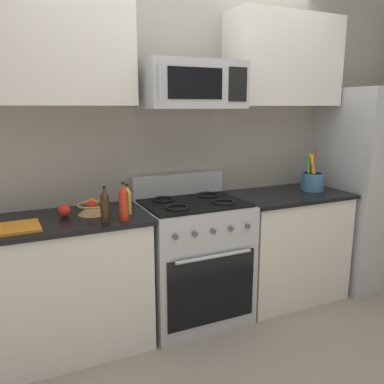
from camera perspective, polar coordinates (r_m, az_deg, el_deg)
The scene contains 16 objects.
ground_plane at distance 2.73m, azimuth 6.85°, elevation -23.95°, with size 16.00×16.00×0.00m, color gray.
wall_back at distance 3.17m, azimuth -2.73°, elevation 6.64°, with size 8.00×0.10×2.60m, color #9E998E.
counter_left at distance 2.81m, azimuth -17.41°, elevation -12.60°, with size 1.05×0.61×0.91m.
range_oven at distance 3.03m, azimuth 0.16°, elevation -9.75°, with size 0.76×0.66×1.09m.
counter_right at distance 3.47m, azimuth 13.46°, elevation -7.48°, with size 0.97×0.61×0.91m.
refrigerator at distance 3.96m, azimuth 24.15°, elevation 0.61°, with size 0.78×0.72×1.77m.
microwave at distance 2.84m, azimuth -0.06°, elevation 15.27°, with size 0.70×0.44×0.32m.
upper_cabinets_left at distance 2.74m, azimuth -20.14°, elevation 19.15°, with size 1.04×0.34×0.71m.
upper_cabinets_right at distance 3.42m, azimuth 13.15°, elevation 18.03°, with size 0.96×0.34×0.71m.
utensil_crock at distance 3.50m, azimuth 17.07°, elevation 1.60°, with size 0.19×0.19×0.35m.
fruit_basket at distance 2.70m, azimuth -14.25°, elevation -2.20°, with size 0.20×0.20×0.10m.
apple_loose at distance 2.68m, azimuth -18.02°, elevation -2.60°, with size 0.08×0.08×0.08m, color red.
cutting_board at distance 2.53m, azimuth -25.25°, elevation -4.85°, with size 0.36×0.26×0.02m, color orange.
bottle_oil at distance 2.64m, azimuth -9.33°, elevation -1.19°, with size 0.05×0.05×0.20m.
bottle_hot_sauce at distance 2.50m, azimuth -9.88°, elevation -1.52°, with size 0.06×0.06×0.24m.
bottle_soy at distance 2.49m, azimuth -12.53°, elevation -1.93°, with size 0.06×0.06×0.23m.
Camera 1 is at (-1.19, -1.86, 1.61)m, focal length 36.75 mm.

